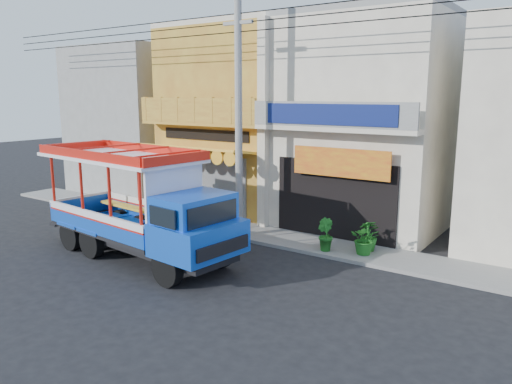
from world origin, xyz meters
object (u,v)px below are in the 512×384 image
(utility_pole, at_px, (242,99))
(potted_plant_a, at_px, (365,239))
(green_sign, at_px, (179,207))
(songthaew_truck, at_px, (149,209))
(potted_plant_c, at_px, (369,236))
(potted_plant_b, at_px, (325,235))

(utility_pole, distance_m, potted_plant_a, 6.34)
(utility_pole, relative_size, green_sign, 28.56)
(songthaew_truck, distance_m, green_sign, 5.57)
(potted_plant_a, xyz_separation_m, potted_plant_c, (-0.07, 0.44, -0.00))
(potted_plant_a, bearing_deg, green_sign, 153.52)
(potted_plant_a, bearing_deg, potted_plant_c, 74.15)
(green_sign, bearing_deg, potted_plant_c, 0.97)
(potted_plant_a, relative_size, potted_plant_b, 0.97)
(songthaew_truck, height_order, potted_plant_b, songthaew_truck)
(utility_pole, bearing_deg, potted_plant_b, 2.44)
(songthaew_truck, distance_m, potted_plant_b, 5.75)
(utility_pole, relative_size, potted_plant_b, 26.25)
(green_sign, height_order, potted_plant_c, potted_plant_c)
(utility_pole, height_order, potted_plant_c, utility_pole)
(potted_plant_c, bearing_deg, utility_pole, -33.40)
(songthaew_truck, relative_size, potted_plant_b, 7.30)
(green_sign, distance_m, potted_plant_b, 7.21)
(green_sign, bearing_deg, potted_plant_b, -5.22)
(utility_pole, bearing_deg, potted_plant_a, 6.23)
(utility_pole, xyz_separation_m, songthaew_truck, (-0.86, -3.72, -3.33))
(utility_pole, relative_size, potted_plant_c, 27.42)
(potted_plant_a, height_order, potted_plant_c, potted_plant_a)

